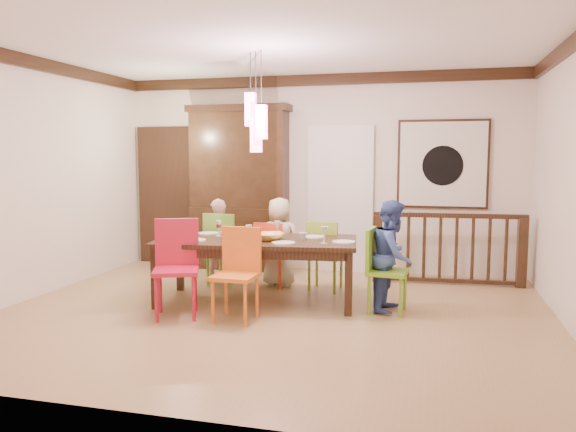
% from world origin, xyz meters
% --- Properties ---
extents(floor, '(6.00, 6.00, 0.00)m').
position_xyz_m(floor, '(0.00, 0.00, 0.00)').
color(floor, '#A5814F').
rests_on(floor, ground).
extents(ceiling, '(6.00, 6.00, 0.00)m').
position_xyz_m(ceiling, '(0.00, 0.00, 2.90)').
color(ceiling, white).
rests_on(ceiling, wall_back).
extents(wall_back, '(6.00, 0.00, 6.00)m').
position_xyz_m(wall_back, '(0.00, 2.50, 1.45)').
color(wall_back, silver).
rests_on(wall_back, floor).
extents(wall_left, '(0.00, 5.00, 5.00)m').
position_xyz_m(wall_left, '(-3.00, 0.00, 1.45)').
color(wall_left, silver).
rests_on(wall_left, floor).
extents(crown_molding, '(6.00, 5.00, 0.16)m').
position_xyz_m(crown_molding, '(0.00, 0.00, 2.82)').
color(crown_molding, black).
rests_on(crown_molding, wall_back).
extents(panel_door, '(1.04, 0.07, 2.24)m').
position_xyz_m(panel_door, '(-2.40, 2.45, 1.05)').
color(panel_door, black).
rests_on(panel_door, wall_back).
extents(white_doorway, '(0.97, 0.05, 2.22)m').
position_xyz_m(white_doorway, '(0.35, 2.46, 1.05)').
color(white_doorway, silver).
rests_on(white_doorway, wall_back).
extents(painting, '(1.25, 0.06, 1.25)m').
position_xyz_m(painting, '(1.80, 2.46, 1.60)').
color(painting, black).
rests_on(painting, wall_back).
extents(pendant_cluster, '(0.27, 0.21, 1.14)m').
position_xyz_m(pendant_cluster, '(-0.31, 0.45, 2.11)').
color(pendant_cluster, '#FF4C7C').
rests_on(pendant_cluster, ceiling).
extents(dining_table, '(2.43, 1.34, 0.75)m').
position_xyz_m(dining_table, '(-0.31, 0.45, 0.67)').
color(dining_table, black).
rests_on(dining_table, floor).
extents(chair_far_left, '(0.49, 0.49, 0.97)m').
position_xyz_m(chair_far_left, '(-0.98, 1.19, 0.56)').
color(chair_far_left, '#70B635').
rests_on(chair_far_left, floor).
extents(chair_far_mid, '(0.43, 0.43, 0.87)m').
position_xyz_m(chair_far_mid, '(-0.34, 1.25, 0.50)').
color(chair_far_mid, red).
rests_on(chair_far_mid, floor).
extents(chair_far_right, '(0.45, 0.45, 0.90)m').
position_xyz_m(chair_far_right, '(0.37, 1.21, 0.52)').
color(chair_far_right, olive).
rests_on(chair_far_right, floor).
extents(chair_near_left, '(0.61, 0.61, 1.04)m').
position_xyz_m(chair_near_left, '(-0.95, -0.36, 0.60)').
color(chair_near_left, '#B3172E').
rests_on(chair_near_left, floor).
extents(chair_near_mid, '(0.45, 0.45, 0.97)m').
position_xyz_m(chair_near_mid, '(-0.30, -0.31, 0.55)').
color(chair_near_mid, orange).
rests_on(chair_near_mid, floor).
extents(chair_end_right, '(0.45, 0.45, 0.93)m').
position_xyz_m(chair_end_right, '(1.22, 0.39, 0.53)').
color(chair_end_right, '#6FAD1F').
rests_on(chair_end_right, floor).
extents(china_hutch, '(1.56, 0.46, 2.47)m').
position_xyz_m(china_hutch, '(-1.16, 2.30, 1.24)').
color(china_hutch, black).
rests_on(china_hutch, floor).
extents(balustrade, '(1.99, 0.20, 0.96)m').
position_xyz_m(balustrade, '(1.89, 1.95, 0.50)').
color(balustrade, black).
rests_on(balustrade, floor).
extents(person_far_left, '(0.49, 0.41, 1.15)m').
position_xyz_m(person_far_left, '(-1.11, 1.25, 0.57)').
color(person_far_left, beige).
rests_on(person_far_left, floor).
extents(person_far_mid, '(0.59, 0.40, 1.18)m').
position_xyz_m(person_far_mid, '(-0.27, 1.31, 0.59)').
color(person_far_mid, '#BFBA90').
rests_on(person_far_mid, floor).
extents(person_end_right, '(0.55, 0.66, 1.23)m').
position_xyz_m(person_end_right, '(1.26, 0.49, 0.62)').
color(person_end_right, '#38519F').
rests_on(person_end_right, floor).
extents(serving_bowl, '(0.44, 0.44, 0.08)m').
position_xyz_m(serving_bowl, '(-0.14, 0.40, 0.79)').
color(serving_bowl, gold).
rests_on(serving_bowl, dining_table).
extents(small_bowl, '(0.22, 0.22, 0.06)m').
position_xyz_m(small_bowl, '(-0.58, 0.47, 0.78)').
color(small_bowl, white).
rests_on(small_bowl, dining_table).
extents(cup_left, '(0.15, 0.15, 0.09)m').
position_xyz_m(cup_left, '(-0.68, 0.38, 0.80)').
color(cup_left, silver).
rests_on(cup_left, dining_table).
extents(cup_right, '(0.11, 0.11, 0.08)m').
position_xyz_m(cup_right, '(0.23, 0.55, 0.79)').
color(cup_right, silver).
rests_on(cup_right, dining_table).
extents(plate_far_left, '(0.26, 0.26, 0.01)m').
position_xyz_m(plate_far_left, '(-1.02, 0.72, 0.76)').
color(plate_far_left, white).
rests_on(plate_far_left, dining_table).
extents(plate_far_mid, '(0.26, 0.26, 0.01)m').
position_xyz_m(plate_far_mid, '(-0.33, 0.78, 0.76)').
color(plate_far_mid, white).
rests_on(plate_far_mid, dining_table).
extents(plate_far_right, '(0.26, 0.26, 0.01)m').
position_xyz_m(plate_far_right, '(0.32, 0.76, 0.76)').
color(plate_far_right, white).
rests_on(plate_far_right, dining_table).
extents(plate_near_left, '(0.26, 0.26, 0.01)m').
position_xyz_m(plate_near_left, '(-0.96, 0.15, 0.76)').
color(plate_near_left, white).
rests_on(plate_near_left, dining_table).
extents(plate_near_mid, '(0.26, 0.26, 0.01)m').
position_xyz_m(plate_near_mid, '(0.08, 0.21, 0.76)').
color(plate_near_mid, white).
rests_on(plate_near_mid, dining_table).
extents(plate_end_right, '(0.26, 0.26, 0.01)m').
position_xyz_m(plate_end_right, '(0.72, 0.44, 0.76)').
color(plate_end_right, white).
rests_on(plate_end_right, dining_table).
extents(wine_glass_a, '(0.08, 0.08, 0.19)m').
position_xyz_m(wine_glass_a, '(-0.83, 0.56, 0.84)').
color(wine_glass_a, '#590C19').
rests_on(wine_glass_a, dining_table).
extents(wine_glass_b, '(0.08, 0.08, 0.19)m').
position_xyz_m(wine_glass_b, '(-0.13, 0.70, 0.84)').
color(wine_glass_b, silver).
rests_on(wine_glass_b, dining_table).
extents(wine_glass_c, '(0.08, 0.08, 0.19)m').
position_xyz_m(wine_glass_c, '(-0.34, 0.25, 0.84)').
color(wine_glass_c, '#590C19').
rests_on(wine_glass_c, dining_table).
extents(wine_glass_d, '(0.08, 0.08, 0.19)m').
position_xyz_m(wine_glass_d, '(0.52, 0.32, 0.84)').
color(wine_glass_d, silver).
rests_on(wine_glass_d, dining_table).
extents(napkin, '(0.18, 0.14, 0.01)m').
position_xyz_m(napkin, '(-0.41, 0.07, 0.76)').
color(napkin, '#D83359').
rests_on(napkin, dining_table).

